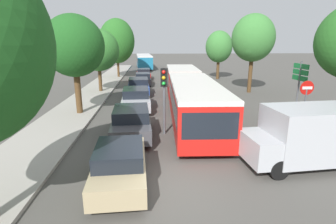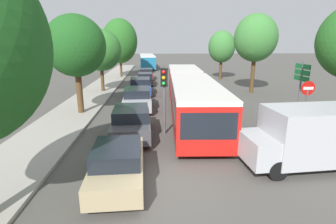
# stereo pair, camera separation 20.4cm
# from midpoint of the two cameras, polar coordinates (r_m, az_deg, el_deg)

# --- Properties ---
(ground_plane) EXTENTS (200.00, 200.00, 0.00)m
(ground_plane) POSITION_cam_midpoint_polar(r_m,az_deg,el_deg) (8.98, 1.17, -16.18)
(ground_plane) COLOR #4F4C47
(kerb_strip_left) EXTENTS (3.20, 50.61, 0.14)m
(kerb_strip_left) POSITION_cam_midpoint_polar(r_m,az_deg,el_deg) (28.83, -13.72, 5.48)
(kerb_strip_left) COLOR #9E998E
(kerb_strip_left) RESTS_ON ground
(articulated_bus) EXTENTS (3.18, 16.79, 2.48)m
(articulated_bus) POSITION_cam_midpoint_polar(r_m,az_deg,el_deg) (18.16, 4.95, 4.78)
(articulated_bus) COLOR red
(articulated_bus) RESTS_ON ground
(city_bus_rear) EXTENTS (3.13, 11.16, 2.37)m
(city_bus_rear) POSITION_cam_midpoint_polar(r_m,az_deg,el_deg) (48.39, -4.44, 11.13)
(city_bus_rear) COLOR teal
(city_bus_rear) RESTS_ON ground
(queued_car_tan) EXTENTS (1.84, 4.01, 1.37)m
(queued_car_tan) POSITION_cam_midpoint_polar(r_m,az_deg,el_deg) (9.09, -10.21, -11.03)
(queued_car_tan) COLOR tan
(queued_car_tan) RESTS_ON ground
(queued_car_graphite) EXTENTS (2.02, 4.41, 1.51)m
(queued_car_graphite) POSITION_cam_midpoint_polar(r_m,az_deg,el_deg) (13.29, -7.53, -2.10)
(queued_car_graphite) COLOR #47474C
(queued_car_graphite) RESTS_ON ground
(queued_car_silver) EXTENTS (2.06, 4.50, 1.54)m
(queued_car_silver) POSITION_cam_midpoint_polar(r_m,az_deg,el_deg) (18.55, -6.39, 2.90)
(queued_car_silver) COLOR #B7BABF
(queued_car_silver) RESTS_ON ground
(queued_car_blue) EXTENTS (2.01, 4.39, 1.50)m
(queued_car_blue) POSITION_cam_midpoint_polar(r_m,az_deg,el_deg) (23.94, -5.77, 5.62)
(queued_car_blue) COLOR #284799
(queued_car_blue) RESTS_ON ground
(queued_car_black) EXTENTS (1.81, 3.95, 1.35)m
(queued_car_black) POSITION_cam_midpoint_polar(r_m,az_deg,el_deg) (29.13, -4.76, 7.18)
(queued_car_black) COLOR black
(queued_car_black) RESTS_ON ground
(queued_car_red) EXTENTS (1.84, 4.02, 1.37)m
(queued_car_red) POSITION_cam_midpoint_polar(r_m,az_deg,el_deg) (33.71, -4.60, 8.27)
(queued_car_red) COLOR #B21E19
(queued_car_red) RESTS_ON ground
(white_van) EXTENTS (5.14, 2.36, 2.31)m
(white_van) POSITION_cam_midpoint_polar(r_m,az_deg,el_deg) (11.38, 29.69, -4.45)
(white_van) COLOR #B7BABF
(white_van) RESTS_ON ground
(traffic_light) EXTENTS (0.37, 0.39, 3.40)m
(traffic_light) POSITION_cam_midpoint_polar(r_m,az_deg,el_deg) (13.06, -0.39, 5.56)
(traffic_light) COLOR #56595E
(traffic_light) RESTS_ON ground
(no_entry_sign) EXTENTS (0.70, 0.08, 2.82)m
(no_entry_sign) POSITION_cam_midpoint_polar(r_m,az_deg,el_deg) (14.60, 28.26, 2.28)
(no_entry_sign) COLOR #56595E
(no_entry_sign) RESTS_ON ground
(direction_sign_post) EXTENTS (0.12, 1.40, 3.60)m
(direction_sign_post) POSITION_cam_midpoint_polar(r_m,az_deg,el_deg) (16.99, 27.31, 6.34)
(direction_sign_post) COLOR #56595E
(direction_sign_post) RESTS_ON ground
(tree_left_mid) EXTENTS (3.73, 3.73, 6.31)m
(tree_left_mid) POSITION_cam_midpoint_polar(r_m,az_deg,el_deg) (17.63, -19.15, 13.07)
(tree_left_mid) COLOR #51381E
(tree_left_mid) RESTS_ON ground
(tree_left_far) EXTENTS (3.78, 3.78, 5.81)m
(tree_left_far) POSITION_cam_midpoint_polar(r_m,az_deg,el_deg) (25.39, -14.25, 12.91)
(tree_left_far) COLOR #51381E
(tree_left_far) RESTS_ON ground
(tree_left_distant) EXTENTS (4.52, 4.52, 7.56)m
(tree_left_distant) POSITION_cam_midpoint_polar(r_m,az_deg,el_deg) (35.67, -10.28, 14.95)
(tree_left_distant) COLOR #51381E
(tree_left_distant) RESTS_ON ground
(tree_right_mid) EXTENTS (3.83, 3.83, 7.10)m
(tree_right_mid) POSITION_cam_midpoint_polar(r_m,az_deg,el_deg) (25.61, 18.70, 14.77)
(tree_right_mid) COLOR #51381E
(tree_right_mid) RESTS_ON ground
(tree_right_far) EXTENTS (3.32, 3.32, 6.01)m
(tree_right_far) POSITION_cam_midpoint_polar(r_m,az_deg,el_deg) (34.40, 11.79, 13.71)
(tree_right_far) COLOR #51381E
(tree_right_far) RESTS_ON ground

